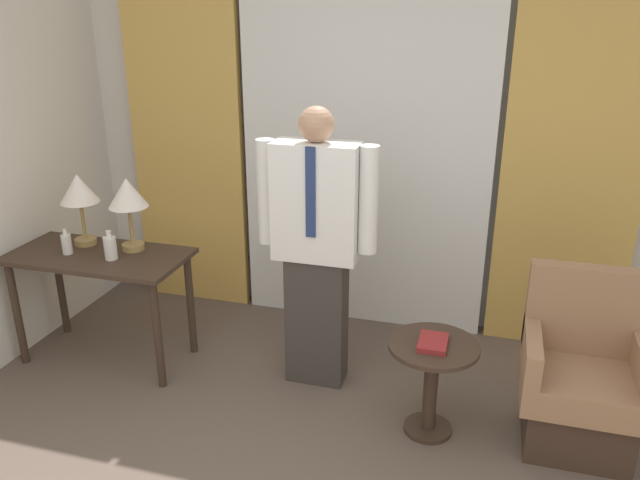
{
  "coord_description": "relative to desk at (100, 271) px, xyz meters",
  "views": [
    {
      "loc": [
        0.86,
        -1.58,
        2.23
      ],
      "look_at": [
        -0.03,
        1.54,
        1.0
      ],
      "focal_mm": 35.0,
      "sensor_mm": 36.0,
      "label": 1
    }
  ],
  "objects": [
    {
      "name": "table_lamp_right",
      "position": [
        0.18,
        0.13,
        0.47
      ],
      "size": [
        0.25,
        0.25,
        0.47
      ],
      "color": "#9E7F47",
      "rests_on": "desk"
    },
    {
      "name": "desk",
      "position": [
        0.0,
        0.0,
        0.0
      ],
      "size": [
        1.13,
        0.55,
        0.74
      ],
      "color": "#38281E",
      "rests_on": "ground_plane"
    },
    {
      "name": "curtain_sheer_center",
      "position": [
        1.49,
        1.01,
        0.66
      ],
      "size": [
        1.74,
        0.06,
        2.58
      ],
      "color": "white",
      "rests_on": "ground_plane"
    },
    {
      "name": "bottle_near_edge",
      "position": [
        -0.18,
        -0.05,
        0.19
      ],
      "size": [
        0.06,
        0.06,
        0.16
      ],
      "color": "silver",
      "rests_on": "desk"
    },
    {
      "name": "wall_back",
      "position": [
        1.49,
        1.14,
        0.72
      ],
      "size": [
        10.0,
        0.06,
        2.7
      ],
      "color": "silver",
      "rests_on": "ground_plane"
    },
    {
      "name": "book",
      "position": [
        2.14,
        -0.21,
        -0.06
      ],
      "size": [
        0.15,
        0.21,
        0.03
      ],
      "color": "maroon",
      "rests_on": "side_table"
    },
    {
      "name": "curtain_drape_right",
      "position": [
        2.84,
        1.01,
        0.66
      ],
      "size": [
        0.87,
        0.06,
        2.58
      ],
      "color": "gold",
      "rests_on": "ground_plane"
    },
    {
      "name": "curtain_drape_left",
      "position": [
        0.15,
        1.01,
        0.66
      ],
      "size": [
        0.87,
        0.06,
        2.58
      ],
      "color": "gold",
      "rests_on": "ground_plane"
    },
    {
      "name": "side_table",
      "position": [
        2.14,
        -0.2,
        -0.26
      ],
      "size": [
        0.48,
        0.48,
        0.55
      ],
      "color": "#38281E",
      "rests_on": "ground_plane"
    },
    {
      "name": "person",
      "position": [
        1.4,
        0.14,
        0.29
      ],
      "size": [
        0.71,
        0.23,
        1.71
      ],
      "color": "#38332D",
      "rests_on": "ground_plane"
    },
    {
      "name": "table_lamp_left",
      "position": [
        -0.18,
        0.13,
        0.47
      ],
      "size": [
        0.25,
        0.25,
        0.47
      ],
      "color": "#9E7F47",
      "rests_on": "desk"
    },
    {
      "name": "armchair",
      "position": [
        2.91,
        -0.07,
        -0.27
      ],
      "size": [
        0.62,
        0.53,
        0.95
      ],
      "color": "#38281E",
      "rests_on": "ground_plane"
    },
    {
      "name": "bottle_by_lamp",
      "position": [
        0.13,
        -0.05,
        0.2
      ],
      "size": [
        0.08,
        0.08,
        0.19
      ],
      "color": "silver",
      "rests_on": "desk"
    }
  ]
}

